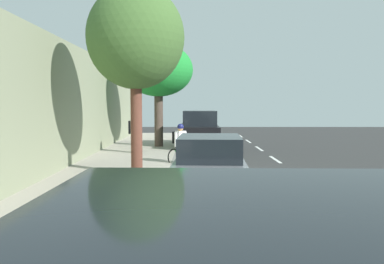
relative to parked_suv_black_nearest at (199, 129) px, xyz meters
The scene contains 13 objects.
ground 8.38m from the parked_suv_black_nearest, 93.68° to the left, with size 56.82×56.82×0.00m, color #313131.
sidewalk 8.85m from the parked_suv_black_nearest, 70.58° to the left, with size 3.55×35.52×0.15m, color #A89F92.
curb_edge 8.42m from the parked_suv_black_nearest, 82.66° to the left, with size 0.16×35.52×0.15m, color gray.
lane_stripe_centre 9.06m from the parked_suv_black_nearest, 110.34° to the left, with size 0.14×35.80×0.01m.
lane_stripe_bike_edge 8.37m from the parked_suv_black_nearest, 92.76° to the left, with size 0.12×35.52×0.01m, color white.
building_facade 9.75m from the parked_suv_black_nearest, 59.18° to the left, with size 0.50×35.52×4.51m, color gray.
parked_suv_black_nearest is the anchor object (origin of this frame).
parked_sedan_grey_second 11.01m from the parked_suv_black_nearest, 90.44° to the left, with size 2.00×4.48×1.52m.
bicycle_at_curb 6.72m from the parked_suv_black_nearest, 84.81° to the left, with size 1.39×1.09×0.74m.
cyclist_with_backpack 6.24m from the parked_suv_black_nearest, 82.41° to the left, with size 0.54×0.55×1.60m.
street_tree_near_cyclist 3.68m from the parked_suv_black_nearest, ahead, with size 3.53×3.53×5.29m.
street_tree_mid_block 9.54m from the parked_suv_black_nearest, 76.47° to the left, with size 2.99×2.99×5.81m.
pedestrian_on_phone 4.26m from the parked_suv_black_nearest, 46.84° to the left, with size 0.62×0.26×1.72m.
Camera 1 is at (0.89, 13.12, 2.34)m, focal length 38.51 mm.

